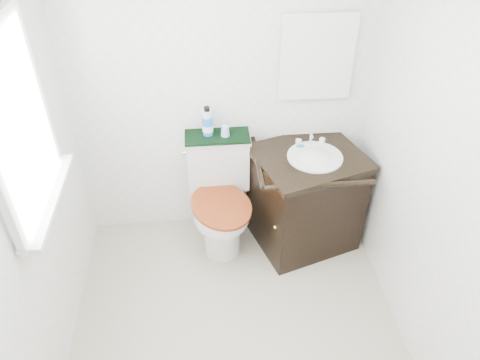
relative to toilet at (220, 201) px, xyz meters
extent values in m
plane|color=#A89D87|center=(0.05, -0.96, -0.39)|extent=(2.40, 2.40, 0.00)
plane|color=silver|center=(0.05, 0.24, 0.81)|extent=(2.40, 0.00, 2.40)
plane|color=silver|center=(-1.05, -0.96, 0.81)|extent=(0.00, 2.40, 2.40)
plane|color=silver|center=(1.15, -0.96, 0.81)|extent=(0.00, 2.40, 2.40)
cube|color=white|center=(-1.02, -0.71, 1.16)|extent=(0.02, 0.70, 0.90)
cube|color=silver|center=(0.71, 0.21, 1.06)|extent=(0.50, 0.02, 0.60)
cylinder|color=silver|center=(0.00, -0.14, -0.17)|extent=(0.29, 0.29, 0.44)
cube|color=silver|center=(0.00, 0.11, -0.17)|extent=(0.29, 0.28, 0.44)
cube|color=silver|center=(0.00, 0.13, 0.27)|extent=(0.47, 0.18, 0.42)
cube|color=silver|center=(0.00, 0.13, 0.49)|extent=(0.49, 0.20, 0.03)
cylinder|color=silver|center=(0.00, -0.18, 0.06)|extent=(0.42, 0.42, 0.08)
cylinder|color=maroon|center=(0.00, -0.18, 0.11)|extent=(0.55, 0.55, 0.03)
cube|color=black|center=(0.66, -0.06, 0.00)|extent=(0.88, 0.81, 0.78)
cube|color=black|center=(0.66, -0.06, 0.41)|extent=(0.93, 0.86, 0.04)
cylinder|color=silver|center=(0.69, -0.09, 0.44)|extent=(0.40, 0.40, 0.01)
ellipsoid|color=silver|center=(0.69, -0.09, 0.38)|extent=(0.35, 0.35, 0.17)
cylinder|color=silver|center=(0.69, 0.08, 0.48)|extent=(0.02, 0.02, 0.10)
cube|color=silver|center=(0.08, 0.14, -0.24)|extent=(0.24, 0.21, 0.29)
cube|color=silver|center=(0.08, 0.14, -0.08)|extent=(0.27, 0.24, 0.03)
cube|color=black|center=(0.00, 0.13, 0.52)|extent=(0.48, 0.22, 0.02)
cylinder|color=blue|center=(-0.07, 0.15, 0.60)|extent=(0.08, 0.08, 0.15)
cylinder|color=silver|center=(-0.07, 0.15, 0.70)|extent=(0.08, 0.08, 0.05)
cylinder|color=black|center=(-0.07, 0.15, 0.73)|extent=(0.04, 0.04, 0.03)
cone|color=#8DAFE6|center=(0.06, 0.12, 0.57)|extent=(0.06, 0.06, 0.08)
ellipsoid|color=#176670|center=(0.61, 0.05, 0.44)|extent=(0.08, 0.05, 0.02)
camera|label=1|loc=(-0.10, -2.80, 2.35)|focal=35.00mm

